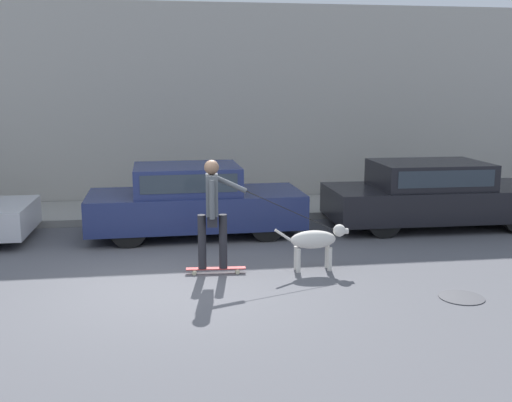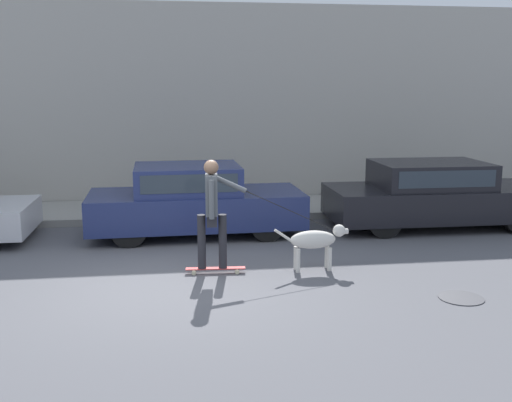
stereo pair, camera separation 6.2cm
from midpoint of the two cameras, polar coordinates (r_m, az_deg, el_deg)
name	(u,v)px [view 1 (the left image)]	position (r m, az deg, el deg)	size (l,w,h in m)	color
ground_plane	(170,285)	(8.96, -8.41, -7.89)	(36.00, 36.00, 0.00)	#545459
back_wall	(166,106)	(14.79, -8.69, 8.98)	(32.00, 0.30, 4.82)	#ADA89E
sidewalk_curb	(169,210)	(13.82, -8.43, -0.89)	(30.00, 2.15, 0.15)	gray
parked_car_1	(194,202)	(11.70, -6.11, -0.05)	(4.16, 1.83, 1.38)	black
parked_car_2	(434,195)	(12.87, 16.48, 0.53)	(4.48, 1.81, 1.35)	black
dog	(316,240)	(9.47, 5.55, -3.75)	(1.19, 0.30, 0.73)	beige
skateboarder	(213,209)	(9.16, -4.31, -0.73)	(2.43, 0.52, 1.78)	beige
manhole_cover	(462,297)	(8.80, 18.80, -8.69)	(0.61, 0.61, 0.01)	#38383D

